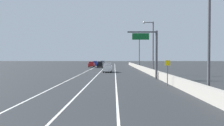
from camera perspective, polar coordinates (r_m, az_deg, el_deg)
ground_plane at (r=71.80m, az=-0.44°, el=-1.32°), size 320.00×320.00×0.00m
lane_stripe_left at (r=63.16m, az=-5.59°, el=-1.69°), size 0.16×130.00×0.00m
lane_stripe_center at (r=62.88m, az=-2.41°, el=-1.70°), size 0.16×130.00×0.00m
lane_stripe_right at (r=62.80m, az=0.78°, el=-1.70°), size 0.16×130.00×0.00m
jersey_barrier_right at (r=48.32m, az=9.08°, el=-1.97°), size 0.60×120.00×1.10m
overhead_sign_gantry at (r=35.71m, az=9.93°, el=3.58°), size 4.68×0.36×7.50m
speed_advisory_sign at (r=27.36m, az=13.76°, el=-1.95°), size 0.60×0.11×3.00m
lamp_post_right_near at (r=20.70m, az=22.55°, el=8.61°), size 2.14×0.44×10.43m
lamp_post_right_second at (r=45.25m, az=9.96°, el=4.67°), size 2.14×0.44×10.43m
lamp_post_right_third at (r=70.55m, az=6.66°, el=3.47°), size 2.14×0.44×10.43m
car_blue_0 at (r=89.28m, az=-4.28°, el=-0.15°), size 1.86×4.41×2.05m
car_red_1 at (r=79.90m, az=-5.15°, el=-0.36°), size 2.04×4.33×1.95m
car_white_2 at (r=52.05m, az=-1.15°, el=-1.17°), size 1.92×4.72×2.10m
car_black_3 at (r=76.10m, az=-3.00°, el=-0.39°), size 1.84×4.60×2.09m
car_gray_4 at (r=99.73m, az=-2.34°, el=-0.00°), size 1.90×4.78×2.03m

